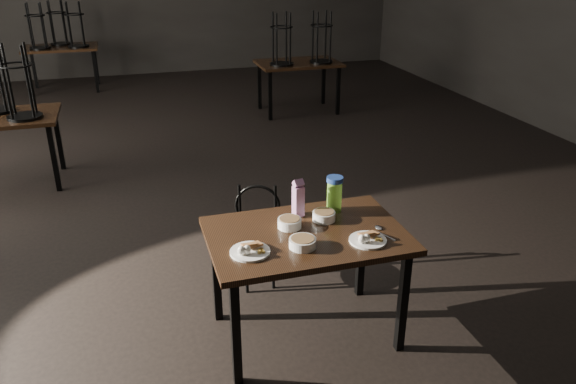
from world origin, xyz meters
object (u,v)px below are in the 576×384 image
object	(u,v)px
juice_carton	(298,199)
bentwood_chair	(257,227)
main_table	(306,244)
water_bottle	(334,193)

from	to	relation	value
juice_carton	bentwood_chair	xyz separation A→B (m)	(-0.17, 0.48, -0.42)
main_table	water_bottle	size ratio (longest dim) A/B	5.05
bentwood_chair	water_bottle	bearing A→B (deg)	-30.07
water_bottle	main_table	bearing A→B (deg)	-137.78
water_bottle	bentwood_chair	bearing A→B (deg)	130.88
juice_carton	water_bottle	distance (m)	0.25
main_table	water_bottle	distance (m)	0.42
juice_carton	water_bottle	size ratio (longest dim) A/B	1.06
main_table	juice_carton	size ratio (longest dim) A/B	4.79
juice_carton	bentwood_chair	bearing A→B (deg)	109.29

